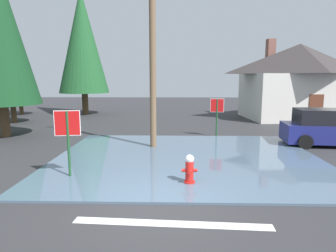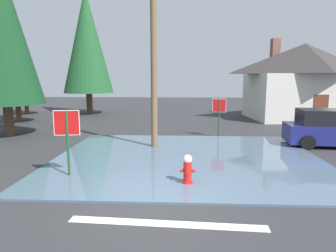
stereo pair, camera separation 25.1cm
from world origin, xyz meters
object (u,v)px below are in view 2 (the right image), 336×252
at_px(house, 303,80).
at_px(parked_car, 335,129).
at_px(pine_tree_short_left, 1,27).
at_px(pine_tree_tall_left, 87,42).
at_px(pine_tree_mid_left, 24,69).
at_px(stop_sign_near, 67,130).
at_px(utility_pole, 154,33).
at_px(pine_tree_far_center, 14,61).
at_px(fire_hydrant, 188,170).
at_px(stop_sign_far, 219,110).

bearing_deg(house, parked_car, -102.67).
distance_m(house, pine_tree_short_left, 20.15).
height_order(pine_tree_tall_left, pine_tree_short_left, pine_tree_tall_left).
bearing_deg(pine_tree_mid_left, pine_tree_short_left, -66.70).
distance_m(stop_sign_near, utility_pole, 5.84).
xyz_separation_m(house, pine_tree_far_center, (-20.64, -2.77, 1.30)).
xyz_separation_m(fire_hydrant, pine_tree_far_center, (-11.72, 11.89, 3.77)).
bearing_deg(pine_tree_tall_left, utility_pole, -60.95).
bearing_deg(pine_tree_far_center, stop_sign_far, -19.27).
relative_size(stop_sign_near, pine_tree_tall_left, 0.21).
height_order(stop_sign_near, parked_car, stop_sign_near).
xyz_separation_m(utility_pole, pine_tree_tall_left, (-6.72, 12.10, 1.05)).
bearing_deg(parked_car, pine_tree_tall_left, 142.68).
distance_m(fire_hydrant, utility_pole, 6.61).
height_order(utility_pole, pine_tree_tall_left, pine_tree_tall_left).
distance_m(pine_tree_short_left, pine_tree_far_center, 5.63).
xyz_separation_m(stop_sign_near, fire_hydrant, (3.73, -0.51, -1.08)).
distance_m(stop_sign_near, stop_sign_far, 8.65).
distance_m(fire_hydrant, pine_tree_short_left, 12.87).
bearing_deg(pine_tree_tall_left, pine_tree_short_left, -97.89).
distance_m(stop_sign_near, pine_tree_tall_left, 17.36).
relative_size(stop_sign_near, utility_pole, 0.22).
bearing_deg(utility_pole, pine_tree_short_left, 163.67).
height_order(house, pine_tree_far_center, pine_tree_far_center).
height_order(house, pine_tree_tall_left, pine_tree_tall_left).
bearing_deg(fire_hydrant, house, 58.67).
xyz_separation_m(house, pine_tree_tall_left, (-17.05, 2.02, 3.14)).
relative_size(utility_pole, pine_tree_tall_left, 0.94).
distance_m(fire_hydrant, pine_tree_tall_left, 19.39).
bearing_deg(house, pine_tree_tall_left, 173.24).
height_order(fire_hydrant, pine_tree_tall_left, pine_tree_tall_left).
relative_size(utility_pole, pine_tree_far_center, 1.34).
bearing_deg(pine_tree_mid_left, house, -4.47).
height_order(house, pine_tree_mid_left, pine_tree_mid_left).
distance_m(stop_sign_far, pine_tree_mid_left, 18.06).
distance_m(pine_tree_mid_left, pine_tree_short_left, 10.48).
bearing_deg(stop_sign_near, house, 48.19).
distance_m(pine_tree_tall_left, pine_tree_short_left, 9.84).
height_order(fire_hydrant, pine_tree_mid_left, pine_tree_mid_left).
height_order(stop_sign_far, pine_tree_mid_left, pine_tree_mid_left).
distance_m(fire_hydrant, pine_tree_mid_left, 21.57).
relative_size(pine_tree_mid_left, pine_tree_far_center, 0.92).
relative_size(fire_hydrant, utility_pole, 0.09).
height_order(parked_car, pine_tree_far_center, pine_tree_far_center).
bearing_deg(pine_tree_short_left, pine_tree_tall_left, 82.11).
bearing_deg(fire_hydrant, parked_car, 37.82).
relative_size(fire_hydrant, pine_tree_far_center, 0.13).
bearing_deg(utility_pole, house, 44.31).
distance_m(stop_sign_far, pine_tree_short_left, 12.02).
bearing_deg(pine_tree_far_center, fire_hydrant, -45.41).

